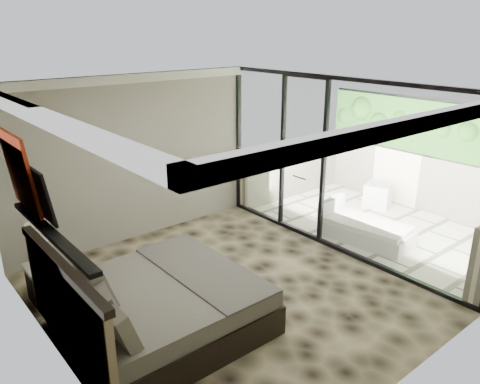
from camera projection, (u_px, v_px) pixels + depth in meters
floor at (227, 293)px, 6.49m from camera, size 5.00×5.00×0.00m
ceiling at (225, 89)px, 5.57m from camera, size 4.50×5.00×0.02m
back_wall at (135, 159)px, 7.84m from camera, size 4.50×0.02×2.80m
left_wall at (50, 248)px, 4.68m from camera, size 0.02×5.00×2.80m
glass_wall at (338, 167)px, 7.38m from camera, size 0.08×5.00×2.80m
terrace_slab at (384, 228)px, 8.77m from camera, size 3.00×5.00×0.12m
parapet_far at (426, 182)px, 9.38m from camera, size 0.30×5.00×1.10m
foliage_hedge at (434, 128)px, 9.01m from camera, size 0.36×4.60×1.10m
picture_ledge at (51, 234)px, 4.76m from camera, size 0.12×2.20×0.05m
bed at (154, 306)px, 5.55m from camera, size 2.22×2.15×1.23m
nightstand at (48, 283)px, 6.27m from camera, size 0.51×0.51×0.49m
table_lamp at (40, 238)px, 6.10m from camera, size 0.32×0.32×0.58m
abstract_canvas at (19, 172)px, 5.18m from camera, size 0.13×0.90×0.90m
framed_print at (42, 196)px, 4.88m from camera, size 0.11×0.50×0.60m
ottoman at (378, 195)px, 9.57m from camera, size 0.63×0.63×0.49m
lounger at (364, 229)px, 8.09m from camera, size 0.97×1.62×0.60m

